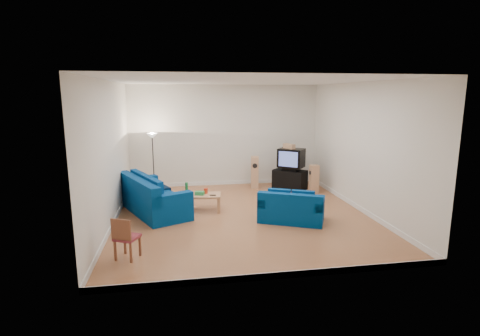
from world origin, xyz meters
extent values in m
cube|color=brown|center=(0.00, 0.00, 0.00)|extent=(6.00, 6.50, 0.01)
cube|color=white|center=(0.00, 0.00, 3.20)|extent=(6.00, 6.50, 0.01)
cube|color=white|center=(0.00, 3.25, 1.60)|extent=(6.00, 0.01, 3.20)
cube|color=white|center=(0.00, -3.25, 1.60)|extent=(6.00, 0.01, 3.20)
cube|color=white|center=(-3.00, 0.00, 1.60)|extent=(0.01, 6.50, 3.20)
cube|color=white|center=(3.00, 0.00, 1.60)|extent=(0.01, 6.50, 3.20)
cube|color=white|center=(0.00, 3.24, 0.06)|extent=(6.00, 0.02, 0.12)
cube|color=white|center=(0.00, -3.24, 0.06)|extent=(6.00, 0.02, 0.12)
cube|color=white|center=(-2.99, 0.00, 0.06)|extent=(0.02, 6.50, 0.12)
cube|color=white|center=(2.99, 0.00, 0.06)|extent=(0.02, 6.50, 0.12)
cube|color=#002757|center=(-2.13, 0.63, 0.22)|extent=(1.90, 2.55, 0.45)
cube|color=#002757|center=(-2.49, 0.47, 0.68)|extent=(1.20, 2.22, 0.46)
cube|color=#002757|center=(-2.58, 1.59, 0.57)|extent=(1.02, 0.64, 0.26)
cube|color=#002757|center=(-1.69, -0.32, 0.57)|extent=(1.02, 0.64, 0.26)
cube|color=black|center=(-1.99, 0.70, 0.55)|extent=(0.57, 0.57, 0.13)
cube|color=#002757|center=(1.05, -0.57, 0.18)|extent=(1.67, 1.35, 0.36)
cube|color=#002757|center=(0.92, -0.86, 0.55)|extent=(1.40, 0.79, 0.37)
cube|color=#002757|center=(0.47, -0.31, 0.46)|extent=(0.51, 0.82, 0.21)
cube|color=#002757|center=(1.63, -0.84, 0.46)|extent=(0.51, 0.82, 0.21)
cube|color=black|center=(1.10, -0.46, 0.45)|extent=(0.46, 0.46, 0.10)
cube|color=tan|center=(-1.06, 0.58, 0.40)|extent=(1.23, 0.73, 0.05)
cube|color=tan|center=(-1.62, 0.41, 0.19)|extent=(0.07, 0.07, 0.37)
cube|color=tan|center=(-1.55, 0.89, 0.19)|extent=(0.07, 0.07, 0.37)
cube|color=tan|center=(-0.56, 0.27, 0.19)|extent=(0.07, 0.07, 0.37)
cube|color=tan|center=(-0.50, 0.74, 0.19)|extent=(0.07, 0.07, 0.37)
cylinder|color=#197233|center=(-1.32, 0.61, 0.58)|extent=(0.09, 0.09, 0.31)
cube|color=green|center=(-1.01, 0.51, 0.47)|extent=(0.25, 0.19, 0.09)
cylinder|color=red|center=(-0.84, 0.63, 0.49)|extent=(0.11, 0.11, 0.13)
cube|color=black|center=(-0.69, 0.40, 0.43)|extent=(0.16, 0.08, 0.02)
cube|color=black|center=(1.89, 2.33, 0.30)|extent=(1.09, 1.06, 0.60)
cube|color=black|center=(1.91, 2.27, 0.65)|extent=(0.57, 0.56, 0.10)
cube|color=black|center=(1.91, 2.29, 0.99)|extent=(0.92, 0.87, 0.57)
cube|color=#445396|center=(1.74, 2.06, 0.99)|extent=(0.49, 0.37, 0.46)
cube|color=tan|center=(1.84, 2.34, 1.34)|extent=(0.31, 0.44, 0.14)
cube|color=tan|center=(0.84, 2.63, 0.50)|extent=(0.28, 0.33, 1.00)
cylinder|color=black|center=(0.81, 2.48, 0.74)|extent=(0.15, 0.05, 0.15)
cube|color=tan|center=(2.45, 1.73, 0.43)|extent=(0.26, 0.21, 0.85)
cylinder|color=black|center=(2.32, 1.72, 0.63)|extent=(0.03, 0.13, 0.13)
cylinder|color=black|center=(-2.24, 2.55, 0.01)|extent=(0.23, 0.23, 0.03)
cylinder|color=black|center=(-2.24, 2.55, 0.86)|extent=(0.03, 0.03, 1.67)
cone|color=white|center=(-2.24, 2.55, 1.72)|extent=(0.31, 0.31, 0.13)
cube|color=brown|center=(-2.65, -2.12, 0.19)|extent=(0.05, 0.05, 0.38)
cube|color=brown|center=(-2.52, -1.84, 0.19)|extent=(0.05, 0.05, 0.38)
cube|color=brown|center=(-2.38, -2.25, 0.19)|extent=(0.05, 0.05, 0.38)
cube|color=brown|center=(-2.25, -1.97, 0.19)|extent=(0.05, 0.05, 0.38)
cube|color=maroon|center=(-2.45, -2.05, 0.39)|extent=(0.50, 0.50, 0.05)
cube|color=brown|center=(-2.52, -2.20, 0.60)|extent=(0.36, 0.19, 0.38)
camera|label=1|loc=(-1.50, -8.59, 2.90)|focal=28.00mm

